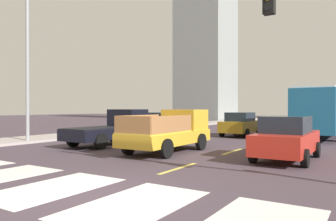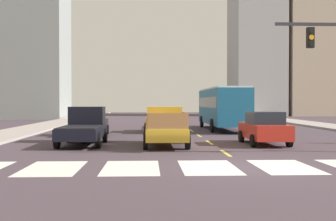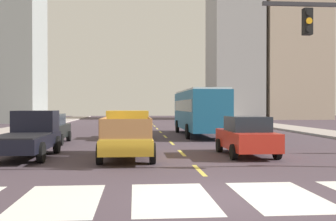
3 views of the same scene
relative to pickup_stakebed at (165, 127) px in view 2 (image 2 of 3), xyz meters
name	(u,v)px [view 2 (image 2 of 3)]	position (x,y,z in m)	size (l,w,h in m)	color
ground_plane	(247,167)	(2.48, -7.60, -0.94)	(160.00, 160.00, 0.00)	#443841
sidewalk_left	(23,131)	(-10.17, 10.40, -0.86)	(3.39, 110.00, 0.15)	#A49893
crosswalk_stripe_1	(53,168)	(-4.05, -7.60, -0.93)	(1.88, 3.40, 0.01)	silver
crosswalk_stripe_2	(131,168)	(-1.44, -7.60, -0.93)	(1.88, 3.40, 0.01)	silver
crosswalk_stripe_3	(208,167)	(1.18, -7.60, -0.93)	(1.88, 3.40, 0.01)	silver
crosswalk_stripe_4	(284,167)	(3.79, -7.60, -0.93)	(1.88, 3.40, 0.01)	silver
lane_dash_0	(226,153)	(2.48, -3.60, -0.93)	(0.16, 2.40, 0.01)	#D7C34C
lane_dash_1	(209,142)	(2.48, 1.40, -0.93)	(0.16, 2.40, 0.01)	#D7C34C
lane_dash_2	(199,135)	(2.48, 6.40, -0.93)	(0.16, 2.40, 0.01)	#D7C34C
lane_dash_3	(191,131)	(2.48, 11.40, -0.93)	(0.16, 2.40, 0.01)	#D7C34C
lane_dash_4	(186,127)	(2.48, 16.40, -0.93)	(0.16, 2.40, 0.01)	#D7C34C
lane_dash_5	(182,124)	(2.48, 21.40, -0.93)	(0.16, 2.40, 0.01)	#D7C34C
lane_dash_6	(178,122)	(2.48, 26.40, -0.93)	(0.16, 2.40, 0.01)	#D7C34C
lane_dash_7	(175,120)	(2.48, 31.40, -0.93)	(0.16, 2.40, 0.01)	#D7C34C
pickup_stakebed	(165,127)	(0.00, 0.00, 0.00)	(2.18, 5.20, 1.96)	gold
pickup_dark	(84,127)	(-4.22, 0.70, -0.02)	(2.18, 5.20, 1.96)	black
city_bus	(222,105)	(5.05, 12.22, 1.02)	(2.72, 10.80, 3.32)	#1C608B
sedan_near_left	(264,128)	(5.18, 0.16, -0.08)	(2.02, 4.40, 1.72)	red
sedan_near_right	(91,122)	(-4.62, 6.75, -0.08)	(2.02, 4.40, 1.72)	black
sedan_far	(158,120)	(-0.14, 9.82, -0.08)	(2.02, 4.40, 1.72)	#A47A1A
tower_tall_centre	(35,14)	(-16.11, 37.31, 13.17)	(8.16, 8.63, 28.21)	gray
block_mid_left	(314,35)	(26.54, 48.52, 12.36)	(10.48, 9.72, 26.60)	tan
block_mid_right	(256,23)	(16.81, 48.58, 14.24)	(7.79, 9.79, 30.34)	#9D9D9F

